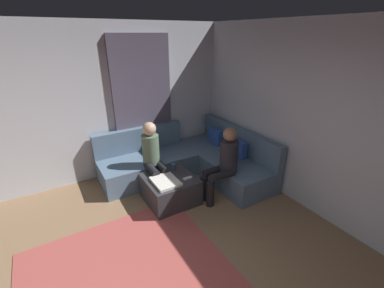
% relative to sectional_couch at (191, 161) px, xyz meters
% --- Properties ---
extents(wall_back, '(6.00, 0.12, 2.70)m').
position_rel_sectional_couch_xyz_m(wall_back, '(2.08, 1.06, 1.07)').
color(wall_back, silver).
rests_on(wall_back, ground_plane).
extents(wall_left, '(0.12, 6.00, 2.70)m').
position_rel_sectional_couch_xyz_m(wall_left, '(-0.86, -1.88, 1.07)').
color(wall_left, silver).
rests_on(wall_left, ground_plane).
extents(curtain_panel, '(0.06, 1.10, 2.50)m').
position_rel_sectional_couch_xyz_m(curtain_panel, '(-0.76, -0.58, 0.97)').
color(curtain_panel, '#595166').
rests_on(curtain_panel, ground_plane).
extents(sectional_couch, '(2.10, 2.55, 0.87)m').
position_rel_sectional_couch_xyz_m(sectional_couch, '(0.00, 0.00, 0.00)').
color(sectional_couch, slate).
rests_on(sectional_couch, ground_plane).
extents(ottoman, '(0.76, 0.76, 0.42)m').
position_rel_sectional_couch_xyz_m(ottoman, '(0.55, -0.72, -0.07)').
color(ottoman, '#333338').
rests_on(ottoman, ground_plane).
extents(folded_blanket, '(0.44, 0.36, 0.04)m').
position_rel_sectional_couch_xyz_m(folded_blanket, '(0.65, -0.84, 0.16)').
color(folded_blanket, white).
rests_on(folded_blanket, ottoman).
extents(coffee_mug, '(0.08, 0.08, 0.10)m').
position_rel_sectional_couch_xyz_m(coffee_mug, '(0.33, -0.54, 0.19)').
color(coffee_mug, '#334C72').
rests_on(coffee_mug, ottoman).
extents(game_remote, '(0.05, 0.15, 0.02)m').
position_rel_sectional_couch_xyz_m(game_remote, '(0.73, -0.50, 0.15)').
color(game_remote, white).
rests_on(game_remote, ottoman).
extents(person_on_couch_back, '(0.30, 0.60, 1.20)m').
position_rel_sectional_couch_xyz_m(person_on_couch_back, '(0.91, 0.06, 0.38)').
color(person_on_couch_back, black).
rests_on(person_on_couch_back, ground_plane).
extents(person_on_couch_side, '(0.60, 0.30, 1.20)m').
position_rel_sectional_couch_xyz_m(person_on_couch_side, '(0.15, -0.80, 0.38)').
color(person_on_couch_side, black).
rests_on(person_on_couch_side, ground_plane).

